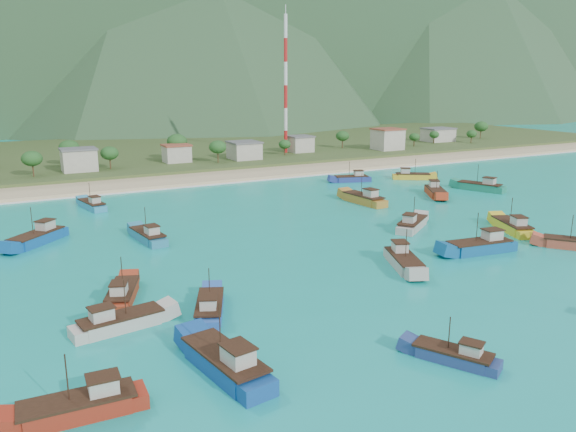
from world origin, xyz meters
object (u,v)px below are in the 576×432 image
boat_5 (210,309)px  boat_12 (412,177)px  boat_1 (575,244)px  boat_17 (512,227)px  boat_13 (38,238)px  boat_6 (412,225)px  boat_10 (480,247)px  boat_20 (226,364)px  boat_0 (92,205)px  boat_3 (122,295)px  radio_tower (286,85)px  boat_24 (480,187)px  boat_2 (148,237)px  boat_7 (403,262)px  boat_26 (352,179)px  boat_9 (454,357)px  boat_22 (81,408)px  boat_14 (120,323)px  boat_19 (435,192)px  boat_15 (364,199)px

boat_5 → boat_12: (82.60, 61.44, 0.03)m
boat_1 → boat_17: bearing=54.3°
boat_13 → boat_6: bearing=-154.7°
boat_10 → boat_20: boat_20 is taller
boat_0 → boat_3: size_ratio=1.00×
boat_6 → boat_20: bearing=-91.3°
radio_tower → boat_24: (14.63, -78.08, -24.39)m
boat_12 → radio_tower: bearing=-138.0°
boat_2 → boat_7: size_ratio=0.95×
boat_0 → boat_26: 68.64m
boat_3 → boat_26: 93.23m
boat_9 → boat_10: size_ratio=0.71×
boat_9 → boat_22: 35.25m
boat_3 → boat_24: (95.48, 31.13, 0.18)m
boat_9 → boat_14: 36.46m
boat_19 → boat_22: bearing=62.4°
boat_0 → boat_6: boat_6 is taller
boat_20 → boat_19: bearing=26.9°
boat_17 → boat_13: bearing=179.0°
radio_tower → boat_6: (-25.05, -99.10, -24.48)m
boat_6 → radio_tower: bearing=131.2°
boat_13 → boat_5: bearing=155.5°
boat_5 → boat_15: boat_15 is taller
boat_6 → boat_9: size_ratio=1.23×
boat_14 → boat_15: bearing=114.6°
boat_24 → boat_9: bearing=-160.2°
boat_26 → boat_15: bearing=168.4°
boat_0 → boat_13: bearing=-129.8°
boat_14 → boat_24: 105.34m
boat_10 → boat_20: (-51.05, -16.70, 0.03)m
boat_6 → boat_13: bearing=-144.4°
boat_13 → boat_15: (68.09, -0.23, 0.04)m
boat_19 → boat_15: bearing=27.6°
boat_2 → boat_15: boat_15 is taller
boat_2 → boat_3: size_ratio=1.04×
boat_9 → boat_17: size_ratio=0.76×
boat_2 → boat_22: (-18.24, -49.48, -0.00)m
boat_14 → boat_15: boat_15 is taller
boat_10 → boat_2: bearing=62.8°
boat_12 → boat_26: boat_12 is taller
boat_7 → boat_10: bearing=-158.3°
boat_17 → boat_22: 83.02m
boat_3 → boat_17: bearing=21.0°
boat_19 → boat_24: (14.49, -0.41, 0.05)m
boat_26 → boat_2: bearing=133.1°
radio_tower → boat_14: 146.12m
boat_15 → boat_24: bearing=-7.4°
boat_17 → boat_7: bearing=-146.5°
boat_5 → radio_tower: bearing=82.1°
boat_17 → boat_22: bearing=-141.4°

